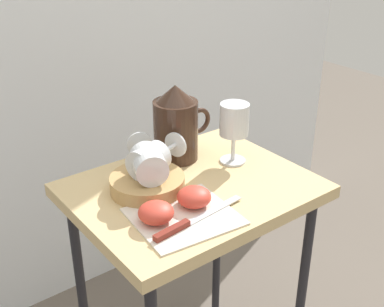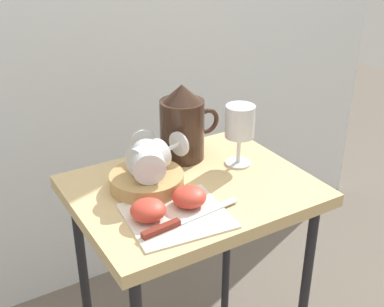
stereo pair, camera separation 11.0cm
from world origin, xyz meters
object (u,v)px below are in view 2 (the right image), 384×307
(wine_glass_tipped_near, at_px, (148,161))
(knife, at_px, (178,223))
(wine_glass_upright, at_px, (240,125))
(apple_half_left, at_px, (148,210))
(pitcher, at_px, (183,129))
(wine_glass_tipped_far, at_px, (150,158))
(basket_tray, at_px, (147,181))
(table, at_px, (192,213))
(apple_half_right, at_px, (189,197))

(wine_glass_tipped_near, height_order, knife, wine_glass_tipped_near)
(wine_glass_upright, relative_size, apple_half_left, 2.10)
(wine_glass_upright, bearing_deg, wine_glass_tipped_near, 179.04)
(pitcher, xyz_separation_m, wine_glass_tipped_far, (-0.13, -0.09, -0.01))
(apple_half_left, bearing_deg, wine_glass_upright, 19.93)
(wine_glass_tipped_near, relative_size, knife, 0.69)
(pitcher, distance_m, wine_glass_tipped_near, 0.17)
(basket_tray, relative_size, wine_glass_tipped_near, 1.03)
(wine_glass_upright, bearing_deg, table, -167.98)
(wine_glass_upright, bearing_deg, pitcher, 134.20)
(table, distance_m, wine_glass_tipped_far, 0.17)
(apple_half_left, relative_size, apple_half_right, 1.00)
(wine_glass_tipped_far, xyz_separation_m, apple_half_right, (0.03, -0.12, -0.05))
(wine_glass_tipped_far, height_order, knife, wine_glass_tipped_far)
(basket_tray, bearing_deg, apple_half_left, -115.02)
(pitcher, xyz_separation_m, apple_half_right, (-0.10, -0.21, -0.05))
(wine_glass_tipped_far, distance_m, apple_half_left, 0.15)
(wine_glass_tipped_far, distance_m, apple_half_right, 0.13)
(basket_tray, bearing_deg, wine_glass_tipped_near, -74.04)
(table, xyz_separation_m, apple_half_right, (-0.05, -0.07, 0.10))
(knife, bearing_deg, apple_half_left, 129.32)
(apple_half_left, distance_m, apple_half_right, 0.10)
(wine_glass_tipped_near, bearing_deg, wine_glass_upright, -0.96)
(knife, bearing_deg, wine_glass_tipped_near, 84.07)
(basket_tray, distance_m, pitcher, 0.18)
(wine_glass_upright, relative_size, wine_glass_tipped_far, 0.99)
(wine_glass_upright, bearing_deg, apple_half_right, -152.18)
(basket_tray, distance_m, apple_half_right, 0.12)
(wine_glass_tipped_near, relative_size, apple_half_right, 2.24)
(wine_glass_tipped_far, bearing_deg, table, -31.08)
(table, relative_size, apple_half_right, 9.33)
(pitcher, relative_size, wine_glass_upright, 1.26)
(wine_glass_upright, bearing_deg, basket_tray, 177.80)
(apple_half_left, distance_m, knife, 0.06)
(pitcher, bearing_deg, wine_glass_tipped_far, -146.98)
(table, xyz_separation_m, basket_tray, (-0.09, 0.04, 0.09))
(basket_tray, relative_size, wine_glass_tipped_far, 1.09)
(wine_glass_upright, relative_size, wine_glass_tipped_near, 0.94)
(apple_half_right, bearing_deg, wine_glass_tipped_far, 102.61)
(table, height_order, wine_glass_tipped_far, wine_glass_tipped_far)
(table, relative_size, pitcher, 3.52)
(basket_tray, distance_m, wine_glass_tipped_near, 0.05)
(pitcher, height_order, wine_glass_tipped_far, pitcher)
(table, xyz_separation_m, wine_glass_tipped_near, (-0.09, 0.04, 0.15))
(basket_tray, xyz_separation_m, apple_half_left, (-0.06, -0.12, 0.01))
(wine_glass_tipped_far, bearing_deg, knife, -99.56)
(basket_tray, height_order, wine_glass_tipped_near, wine_glass_tipped_near)
(apple_half_right, relative_size, knife, 0.31)
(wine_glass_upright, height_order, knife, wine_glass_upright)
(table, xyz_separation_m, wine_glass_tipped_far, (-0.08, 0.05, 0.15))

